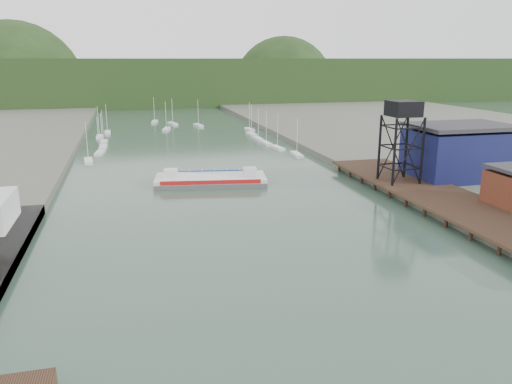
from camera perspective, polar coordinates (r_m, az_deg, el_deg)
east_pier at (r=95.07m, az=20.85°, el=-0.71°), size 14.00×70.00×2.45m
lift_tower at (r=102.24m, az=16.47°, el=8.58°), size 6.50×6.50×16.00m
blue_shed at (r=113.34m, az=22.19°, el=4.26°), size 20.50×14.50×11.30m
marina_sailboats at (r=170.67m, az=-8.53°, el=6.20°), size 57.71×92.65×0.90m
distant_hills at (r=331.37m, az=-12.41°, el=11.98°), size 500.00×120.00×80.00m
chain_ferry at (r=107.28m, az=-5.20°, el=1.44°), size 24.56×12.82×3.37m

